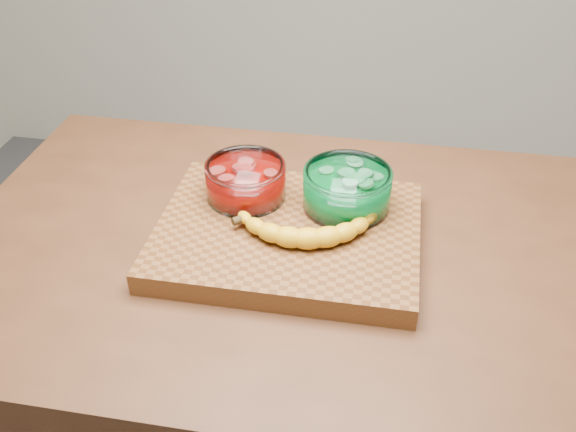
# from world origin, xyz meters

# --- Properties ---
(counter) EXTENTS (1.20, 0.80, 0.90)m
(counter) POSITION_xyz_m (0.00, 0.00, 0.45)
(counter) COLOR #4A2916
(counter) RESTS_ON ground
(cutting_board) EXTENTS (0.45, 0.35, 0.04)m
(cutting_board) POSITION_xyz_m (0.00, 0.00, 0.92)
(cutting_board) COLOR brown
(cutting_board) RESTS_ON counter
(bowl_red) EXTENTS (0.14, 0.14, 0.07)m
(bowl_red) POSITION_xyz_m (-0.09, 0.08, 0.97)
(bowl_red) COLOR white
(bowl_red) RESTS_ON cutting_board
(bowl_green) EXTENTS (0.16, 0.16, 0.07)m
(bowl_green) POSITION_xyz_m (0.09, 0.08, 0.98)
(bowl_green) COLOR white
(bowl_green) RESTS_ON cutting_board
(banana) EXTENTS (0.27, 0.14, 0.04)m
(banana) POSITION_xyz_m (0.03, -0.02, 0.96)
(banana) COLOR gold
(banana) RESTS_ON cutting_board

